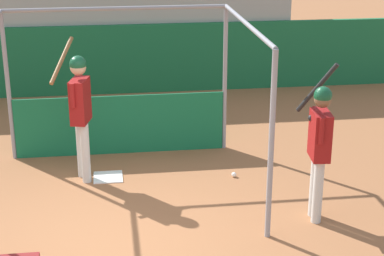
# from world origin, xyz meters

# --- Properties ---
(ground_plane) EXTENTS (60.00, 60.00, 0.00)m
(ground_plane) POSITION_xyz_m (0.00, 0.00, 0.00)
(ground_plane) COLOR #935B38
(outfield_wall) EXTENTS (24.00, 0.12, 1.49)m
(outfield_wall) POSITION_xyz_m (0.00, 6.67, 0.75)
(outfield_wall) COLOR #196038
(outfield_wall) RESTS_ON ground
(bleacher_section) EXTENTS (8.15, 2.40, 2.77)m
(bleacher_section) POSITION_xyz_m (0.00, 7.93, 1.39)
(bleacher_section) COLOR #9E9E99
(bleacher_section) RESTS_ON ground
(batting_cage) EXTENTS (3.56, 3.15, 2.44)m
(batting_cage) POSITION_xyz_m (0.21, 2.56, 1.07)
(batting_cage) COLOR gray
(batting_cage) RESTS_ON ground
(home_plate) EXTENTS (0.44, 0.44, 0.02)m
(home_plate) POSITION_xyz_m (-0.02, 2.16, 0.01)
(home_plate) COLOR white
(home_plate) RESTS_ON ground
(player_batter) EXTENTS (0.58, 0.95, 2.06)m
(player_batter) POSITION_xyz_m (-0.38, 2.17, 1.18)
(player_batter) COLOR silver
(player_batter) RESTS_ON ground
(player_waiting) EXTENTS (0.48, 0.75, 2.07)m
(player_waiting) POSITION_xyz_m (2.69, 0.47, 1.11)
(player_waiting) COLOR silver
(player_waiting) RESTS_ON ground
(baseball) EXTENTS (0.07, 0.07, 0.07)m
(baseball) POSITION_xyz_m (1.89, 1.93, 0.04)
(baseball) COLOR white
(baseball) RESTS_ON ground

